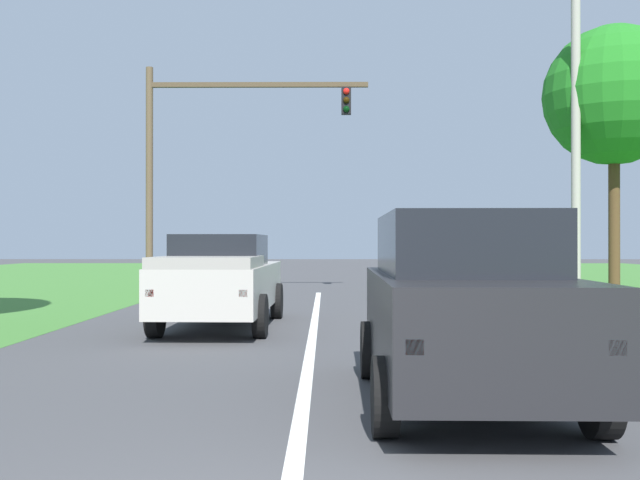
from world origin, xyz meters
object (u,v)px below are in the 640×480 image
(pickup_truck_lead, at_px, (222,280))
(oak_tree_right, at_px, (614,96))
(traffic_light, at_px, (207,144))
(utility_pole_right, at_px, (576,136))
(keep_moving_sign, at_px, (502,248))
(red_suv_near, at_px, (463,304))

(pickup_truck_lead, bearing_deg, oak_tree_right, 37.73)
(traffic_light, distance_m, utility_pole_right, 11.87)
(keep_moving_sign, bearing_deg, utility_pole_right, 13.23)
(keep_moving_sign, bearing_deg, oak_tree_right, 24.25)
(red_suv_near, relative_size, utility_pole_right, 0.45)
(traffic_light, relative_size, utility_pole_right, 0.76)
(traffic_light, distance_m, keep_moving_sign, 10.24)
(keep_moving_sign, bearing_deg, traffic_light, 164.19)
(oak_tree_right, bearing_deg, red_suv_near, -116.79)
(traffic_light, bearing_deg, oak_tree_right, -3.34)
(oak_tree_right, bearing_deg, traffic_light, 176.66)
(traffic_light, distance_m, oak_tree_right, 13.47)
(keep_moving_sign, height_order, utility_pole_right, utility_pole_right)
(oak_tree_right, bearing_deg, keep_moving_sign, -155.75)
(keep_moving_sign, distance_m, utility_pole_right, 4.23)
(red_suv_near, xyz_separation_m, keep_moving_sign, (3.78, 13.76, 0.52))
(red_suv_near, bearing_deg, keep_moving_sign, 74.62)
(pickup_truck_lead, xyz_separation_m, oak_tree_right, (11.47, 8.88, 5.51))
(pickup_truck_lead, xyz_separation_m, traffic_light, (-1.90, 9.66, 4.07))
(traffic_light, xyz_separation_m, oak_tree_right, (13.37, -0.78, 1.44))
(traffic_light, relative_size, oak_tree_right, 0.87)
(keep_moving_sign, bearing_deg, pickup_truck_lead, -136.37)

